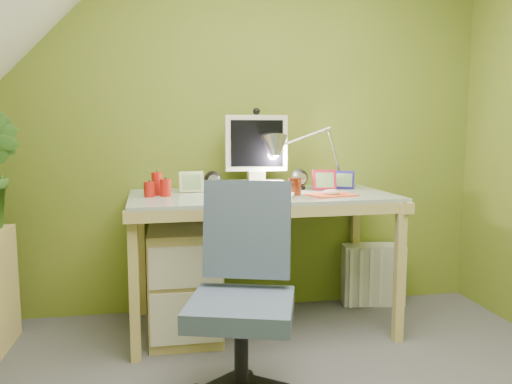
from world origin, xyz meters
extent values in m
cube|color=olive|center=(0.00, 1.60, 1.20)|extent=(3.20, 0.01, 2.40)
cube|color=silver|center=(-0.01, 1.09, 0.82)|extent=(0.48, 0.28, 0.02)
cube|color=#E05023|center=(0.45, 1.09, 0.81)|extent=(0.30, 0.24, 0.01)
ellipsoid|color=silver|center=(0.45, 1.09, 0.83)|extent=(0.10, 0.07, 0.03)
cylinder|color=maroon|center=(0.25, 1.15, 0.86)|extent=(0.08, 0.08, 0.10)
cube|color=#B0122F|center=(0.49, 1.35, 0.87)|extent=(0.15, 0.03, 0.12)
cube|color=navy|center=(0.63, 1.39, 0.87)|extent=(0.12, 0.08, 0.11)
cube|color=#B2C285|center=(-0.33, 1.37, 0.87)|extent=(0.15, 0.04, 0.12)
cube|color=silver|center=(0.89, 1.50, 0.20)|extent=(0.43, 0.22, 0.41)
camera|label=1|loc=(-0.45, -1.61, 1.18)|focal=35.00mm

